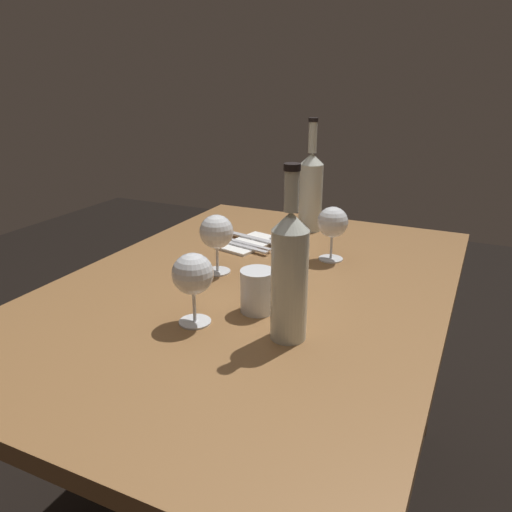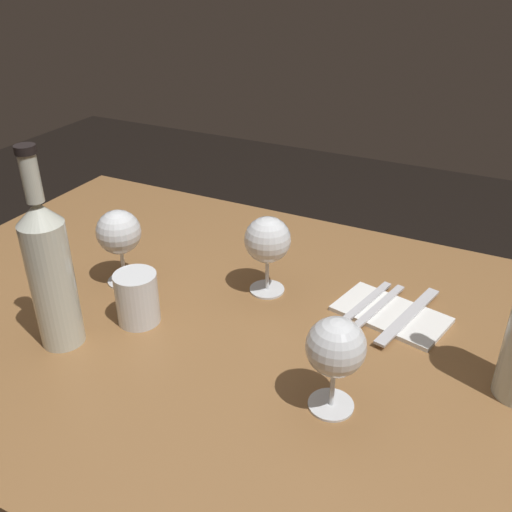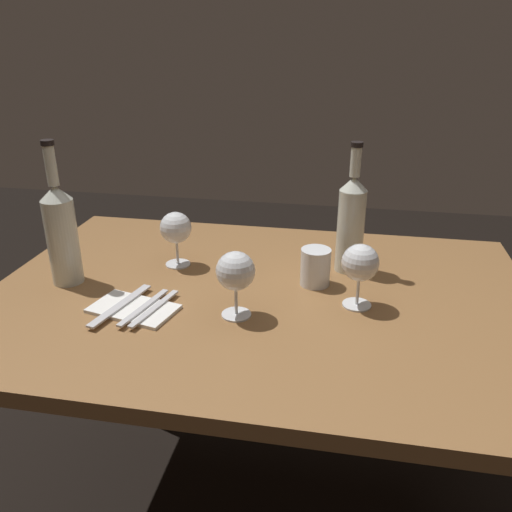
% 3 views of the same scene
% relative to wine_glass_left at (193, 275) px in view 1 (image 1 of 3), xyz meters
% --- Properties ---
extents(dining_table, '(1.30, 0.90, 0.74)m').
position_rel_wine_glass_left_xyz_m(dining_table, '(0.23, -0.02, -0.19)').
color(dining_table, olive).
rests_on(dining_table, ground).
extents(wine_glass_left, '(0.08, 0.08, 0.15)m').
position_rel_wine_glass_left_xyz_m(wine_glass_left, '(0.00, 0.00, 0.00)').
color(wine_glass_left, white).
rests_on(wine_glass_left, dining_table).
extents(wine_glass_right, '(0.08, 0.08, 0.15)m').
position_rel_wine_glass_left_xyz_m(wine_glass_right, '(0.47, -0.14, -0.00)').
color(wine_glass_right, white).
rests_on(wine_glass_right, dining_table).
extents(wine_glass_centre, '(0.09, 0.09, 0.15)m').
position_rel_wine_glass_left_xyz_m(wine_glass_centre, '(0.26, 0.09, 0.00)').
color(wine_glass_centre, white).
rests_on(wine_glass_centre, dining_table).
extents(wine_bottle, '(0.07, 0.07, 0.34)m').
position_rel_wine_glass_left_xyz_m(wine_bottle, '(0.03, -0.19, 0.03)').
color(wine_bottle, silver).
rests_on(wine_bottle, dining_table).
extents(wine_bottle_second, '(0.08, 0.08, 0.35)m').
position_rel_wine_glass_left_xyz_m(wine_bottle_second, '(0.71, 0.01, 0.03)').
color(wine_bottle_second, silver).
rests_on(wine_bottle_second, dining_table).
extents(water_tumbler, '(0.07, 0.07, 0.09)m').
position_rel_wine_glass_left_xyz_m(water_tumbler, '(0.10, -0.09, -0.06)').
color(water_tumbler, white).
rests_on(water_tumbler, dining_table).
extents(folded_napkin, '(0.21, 0.15, 0.01)m').
position_rel_wine_glass_left_xyz_m(folded_napkin, '(0.49, 0.12, -0.10)').
color(folded_napkin, white).
rests_on(folded_napkin, dining_table).
extents(fork_inner, '(0.06, 0.18, 0.00)m').
position_rel_wine_glass_left_xyz_m(fork_inner, '(0.47, 0.12, -0.09)').
color(fork_inner, silver).
rests_on(fork_inner, folded_napkin).
extents(fork_outer, '(0.06, 0.18, 0.00)m').
position_rel_wine_glass_left_xyz_m(fork_outer, '(0.44, 0.12, -0.09)').
color(fork_outer, silver).
rests_on(fork_outer, folded_napkin).
extents(table_knife, '(0.07, 0.21, 0.00)m').
position_rel_wine_glass_left_xyz_m(table_knife, '(0.52, 0.12, -0.09)').
color(table_knife, silver).
rests_on(table_knife, folded_napkin).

